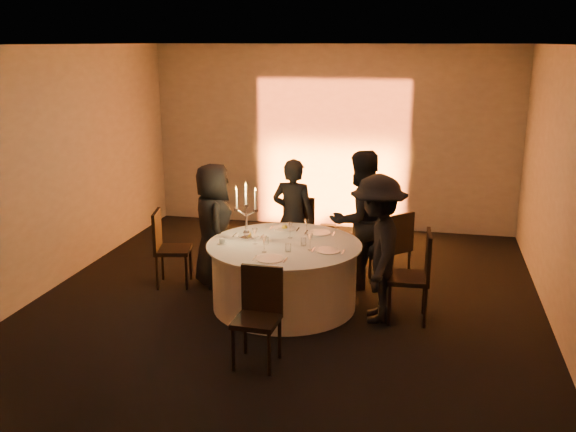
% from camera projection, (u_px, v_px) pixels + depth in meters
% --- Properties ---
extents(floor, '(7.00, 7.00, 0.00)m').
position_uv_depth(floor, '(284.00, 305.00, 7.62)').
color(floor, black).
rests_on(floor, ground).
extents(ceiling, '(7.00, 7.00, 0.00)m').
position_uv_depth(ceiling, '(284.00, 45.00, 6.83)').
color(ceiling, silver).
rests_on(ceiling, wall_back).
extents(wall_back, '(7.00, 0.00, 7.00)m').
position_uv_depth(wall_back, '(332.00, 138.00, 10.52)').
color(wall_back, '#B0AAA3').
rests_on(wall_back, floor).
extents(wall_front, '(7.00, 0.00, 7.00)m').
position_uv_depth(wall_front, '(156.00, 300.00, 3.93)').
color(wall_front, '#B0AAA3').
rests_on(wall_front, floor).
extents(wall_left, '(0.00, 7.00, 7.00)m').
position_uv_depth(wall_left, '(46.00, 171.00, 7.86)').
color(wall_left, '#B0AAA3').
rests_on(wall_left, floor).
extents(wall_right, '(0.00, 7.00, 7.00)m').
position_uv_depth(wall_right, '(568.00, 196.00, 6.59)').
color(wall_right, '#B0AAA3').
rests_on(wall_right, floor).
extents(uplighter_fixture, '(0.25, 0.12, 0.10)m').
position_uv_depth(uplighter_fixture, '(328.00, 228.00, 10.62)').
color(uplighter_fixture, black).
rests_on(uplighter_fixture, floor).
extents(banquet_table, '(1.80, 1.80, 0.77)m').
position_uv_depth(banquet_table, '(284.00, 275.00, 7.52)').
color(banquet_table, black).
rests_on(banquet_table, floor).
extents(chair_left, '(0.51, 0.51, 0.98)m').
position_uv_depth(chair_left, '(167.00, 244.00, 8.13)').
color(chair_left, black).
rests_on(chair_left, floor).
extents(chair_back_left, '(0.46, 0.46, 1.00)m').
position_uv_depth(chair_back_left, '(301.00, 226.00, 8.88)').
color(chair_back_left, black).
rests_on(chair_back_left, floor).
extents(chair_back_right, '(0.58, 0.58, 0.94)m').
position_uv_depth(chair_back_right, '(394.00, 243.00, 8.22)').
color(chair_back_right, black).
rests_on(chair_back_right, floor).
extents(chair_right, '(0.48, 0.48, 1.03)m').
position_uv_depth(chair_right, '(416.00, 271.00, 7.07)').
color(chair_right, black).
rests_on(chair_right, floor).
extents(chair_front, '(0.43, 0.43, 0.95)m').
position_uv_depth(chair_front, '(259.00, 310.00, 6.17)').
color(chair_front, black).
rests_on(chair_front, floor).
extents(guest_left, '(0.79, 0.91, 1.58)m').
position_uv_depth(guest_left, '(214.00, 225.00, 8.09)').
color(guest_left, black).
rests_on(guest_left, floor).
extents(guest_back_left, '(0.62, 0.44, 1.58)m').
position_uv_depth(guest_back_left, '(293.00, 218.00, 8.43)').
color(guest_back_left, black).
rests_on(guest_back_left, floor).
extents(guest_back_right, '(1.08, 1.06, 1.75)m').
position_uv_depth(guest_back_right, '(360.00, 220.00, 8.03)').
color(guest_back_right, black).
rests_on(guest_back_right, floor).
extents(guest_right, '(0.74, 1.14, 1.66)m').
position_uv_depth(guest_right, '(377.00, 249.00, 7.04)').
color(guest_right, black).
rests_on(guest_right, floor).
extents(plate_left, '(0.35, 0.25, 0.08)m').
position_uv_depth(plate_left, '(248.00, 235.00, 7.70)').
color(plate_left, white).
rests_on(plate_left, banquet_table).
extents(plate_back_left, '(0.36, 0.28, 0.08)m').
position_uv_depth(plate_back_left, '(284.00, 228.00, 7.99)').
color(plate_back_left, white).
rests_on(plate_back_left, banquet_table).
extents(plate_back_right, '(0.35, 0.27, 0.01)m').
position_uv_depth(plate_back_right, '(320.00, 233.00, 7.81)').
color(plate_back_right, white).
rests_on(plate_back_right, banquet_table).
extents(plate_right, '(0.36, 0.27, 0.01)m').
position_uv_depth(plate_right, '(328.00, 251.00, 7.15)').
color(plate_right, white).
rests_on(plate_right, banquet_table).
extents(plate_front, '(0.36, 0.30, 0.01)m').
position_uv_depth(plate_front, '(270.00, 259.00, 6.88)').
color(plate_front, white).
rests_on(plate_front, banquet_table).
extents(coffee_cup, '(0.11, 0.11, 0.07)m').
position_uv_depth(coffee_cup, '(222.00, 241.00, 7.41)').
color(coffee_cup, white).
rests_on(coffee_cup, banquet_table).
extents(candelabra, '(0.29, 0.14, 0.69)m').
position_uv_depth(candelabra, '(246.00, 219.00, 7.54)').
color(candelabra, silver).
rests_on(candelabra, banquet_table).
extents(wine_glass_a, '(0.07, 0.07, 0.19)m').
position_uv_depth(wine_glass_a, '(306.00, 224.00, 7.72)').
color(wine_glass_a, silver).
rests_on(wine_glass_a, banquet_table).
extents(wine_glass_b, '(0.07, 0.07, 0.19)m').
position_uv_depth(wine_glass_b, '(264.00, 240.00, 7.08)').
color(wine_glass_b, silver).
rests_on(wine_glass_b, banquet_table).
extents(wine_glass_c, '(0.07, 0.07, 0.19)m').
position_uv_depth(wine_glass_c, '(290.00, 227.00, 7.59)').
color(wine_glass_c, silver).
rests_on(wine_glass_c, banquet_table).
extents(wine_glass_d, '(0.07, 0.07, 0.19)m').
position_uv_depth(wine_glass_d, '(255.00, 233.00, 7.36)').
color(wine_glass_d, silver).
rests_on(wine_glass_d, banquet_table).
extents(wine_glass_e, '(0.07, 0.07, 0.19)m').
position_uv_depth(wine_glass_e, '(310.00, 238.00, 7.15)').
color(wine_glass_e, silver).
rests_on(wine_glass_e, banquet_table).
extents(tumbler_a, '(0.07, 0.07, 0.09)m').
position_uv_depth(tumbler_a, '(303.00, 242.00, 7.34)').
color(tumbler_a, silver).
rests_on(tumbler_a, banquet_table).
extents(tumbler_b, '(0.07, 0.07, 0.09)m').
position_uv_depth(tumbler_b, '(266.00, 241.00, 7.38)').
color(tumbler_b, silver).
rests_on(tumbler_b, banquet_table).
extents(tumbler_c, '(0.07, 0.07, 0.09)m').
position_uv_depth(tumbler_c, '(288.00, 248.00, 7.13)').
color(tumbler_c, silver).
rests_on(tumbler_c, banquet_table).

